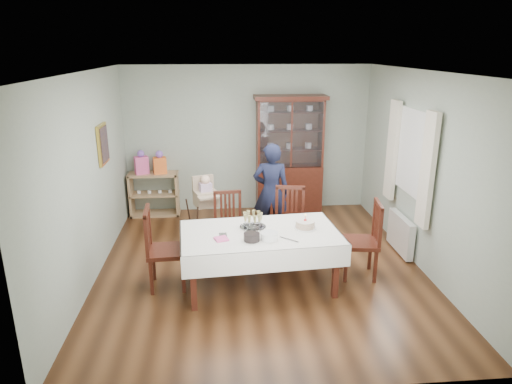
{
  "coord_description": "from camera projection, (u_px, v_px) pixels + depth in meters",
  "views": [
    {
      "loc": [
        -0.57,
        -5.86,
        2.99
      ],
      "look_at": [
        -0.04,
        0.2,
        1.05
      ],
      "focal_mm": 32.0,
      "sensor_mm": 36.0,
      "label": 1
    }
  ],
  "objects": [
    {
      "name": "cutlery",
      "position": [
        220.0,
        236.0,
        5.64
      ],
      "size": [
        0.13,
        0.18,
        0.01
      ],
      "primitive_type": null,
      "rotation": [
        0.0,
        0.0,
        0.05
      ],
      "color": "silver",
      "rests_on": "dining_table"
    },
    {
      "name": "chair_far_left",
      "position": [
        229.0,
        238.0,
        6.77
      ],
      "size": [
        0.47,
        0.47,
        0.96
      ],
      "rotation": [
        0.0,
        0.0,
        0.09
      ],
      "color": "#4A1B12",
      "rests_on": "floor"
    },
    {
      "name": "gift_bag_orange",
      "position": [
        160.0,
        163.0,
        8.23
      ],
      "size": [
        0.26,
        0.21,
        0.42
      ],
      "color": "orange",
      "rests_on": "sideboard"
    },
    {
      "name": "plate_stack_dark",
      "position": [
        252.0,
        237.0,
        5.49
      ],
      "size": [
        0.21,
        0.21,
        0.09
      ],
      "primitive_type": "cylinder",
      "rotation": [
        0.0,
        0.0,
        0.05
      ],
      "color": "black",
      "rests_on": "dining_table"
    },
    {
      "name": "birthday_cake",
      "position": [
        305.0,
        225.0,
        5.86
      ],
      "size": [
        0.28,
        0.28,
        0.19
      ],
      "color": "white",
      "rests_on": "dining_table"
    },
    {
      "name": "sideboard",
      "position": [
        154.0,
        194.0,
        8.42
      ],
      "size": [
        0.9,
        0.38,
        0.8
      ],
      "color": "tan",
      "rests_on": "floor"
    },
    {
      "name": "china_cabinet",
      "position": [
        289.0,
        153.0,
        8.38
      ],
      "size": [
        1.3,
        0.48,
        2.18
      ],
      "color": "#4A1B12",
      "rests_on": "floor"
    },
    {
      "name": "champagne_tray",
      "position": [
        253.0,
        223.0,
        5.87
      ],
      "size": [
        0.34,
        0.34,
        0.21
      ],
      "color": "silver",
      "rests_on": "dining_table"
    },
    {
      "name": "plate_stack_white",
      "position": [
        269.0,
        236.0,
        5.52
      ],
      "size": [
        0.28,
        0.28,
        0.09
      ],
      "primitive_type": "cylinder",
      "rotation": [
        0.0,
        0.0,
        0.41
      ],
      "color": "white",
      "rests_on": "dining_table"
    },
    {
      "name": "window",
      "position": [
        413.0,
        153.0,
        6.52
      ],
      "size": [
        0.04,
        1.02,
        1.22
      ],
      "primitive_type": "cube",
      "color": "white",
      "rests_on": "room_shell"
    },
    {
      "name": "chair_end_left",
      "position": [
        166.0,
        264.0,
        5.89
      ],
      "size": [
        0.51,
        0.51,
        1.08
      ],
      "rotation": [
        0.0,
        0.0,
        1.63
      ],
      "color": "#4A1B12",
      "rests_on": "floor"
    },
    {
      "name": "dining_table",
      "position": [
        260.0,
        259.0,
        5.88
      ],
      "size": [
        2.08,
        1.3,
        0.76
      ],
      "rotation": [
        0.0,
        0.0,
        0.08
      ],
      "color": "#4A1B12",
      "rests_on": "floor"
    },
    {
      "name": "chair_far_right",
      "position": [
        289.0,
        236.0,
        6.8
      ],
      "size": [
        0.53,
        0.53,
        1.03
      ],
      "rotation": [
        0.0,
        0.0,
        -0.17
      ],
      "color": "#4A1B12",
      "rests_on": "floor"
    },
    {
      "name": "curtain_right",
      "position": [
        392.0,
        150.0,
        7.13
      ],
      "size": [
        0.07,
        0.3,
        1.55
      ],
      "primitive_type": "cube",
      "color": "silver",
      "rests_on": "room_shell"
    },
    {
      "name": "curtain_left",
      "position": [
        427.0,
        171.0,
        5.95
      ],
      "size": [
        0.07,
        0.3,
        1.55
      ],
      "primitive_type": "cube",
      "color": "silver",
      "rests_on": "room_shell"
    },
    {
      "name": "chair_end_right",
      "position": [
        360.0,
        254.0,
        6.17
      ],
      "size": [
        0.53,
        0.53,
        1.05
      ],
      "rotation": [
        0.0,
        0.0,
        -1.71
      ],
      "color": "#4A1B12",
      "rests_on": "floor"
    },
    {
      "name": "high_chair",
      "position": [
        206.0,
        214.0,
        7.39
      ],
      "size": [
        0.6,
        0.6,
        1.06
      ],
      "rotation": [
        0.0,
        0.0,
        0.33
      ],
      "color": "black",
      "rests_on": "floor"
    },
    {
      "name": "cake_knife",
      "position": [
        289.0,
        240.0,
        5.52
      ],
      "size": [
        0.22,
        0.2,
        0.01
      ],
      "primitive_type": "cube",
      "rotation": [
        0.0,
        0.0,
        -0.73
      ],
      "color": "silver",
      "rests_on": "dining_table"
    },
    {
      "name": "woman",
      "position": [
        271.0,
        192.0,
        7.25
      ],
      "size": [
        0.62,
        0.45,
        1.58
      ],
      "primitive_type": "imported",
      "rotation": [
        0.0,
        0.0,
        3.01
      ],
      "color": "black",
      "rests_on": "floor"
    },
    {
      "name": "picture_frame",
      "position": [
        103.0,
        144.0,
        6.59
      ],
      "size": [
        0.04,
        0.48,
        0.58
      ],
      "primitive_type": "cube",
      "color": "gold",
      "rests_on": "room_shell"
    },
    {
      "name": "room_shell",
      "position": [
        257.0,
        142.0,
        6.51
      ],
      "size": [
        5.0,
        5.0,
        5.0
      ],
      "color": "#9EAA99",
      "rests_on": "floor"
    },
    {
      "name": "napkin_stack",
      "position": [
        221.0,
        239.0,
        5.53
      ],
      "size": [
        0.19,
        0.19,
        0.02
      ],
      "primitive_type": "cube",
      "rotation": [
        0.0,
        0.0,
        0.32
      ],
      "color": "#EE579C",
      "rests_on": "dining_table"
    },
    {
      "name": "gift_bag_pink",
      "position": [
        141.0,
        163.0,
        8.2
      ],
      "size": [
        0.27,
        0.22,
        0.44
      ],
      "color": "#EE579C",
      "rests_on": "sideboard"
    },
    {
      "name": "radiator",
      "position": [
        401.0,
        234.0,
        6.89
      ],
      "size": [
        0.1,
        0.8,
        0.55
      ],
      "primitive_type": "cube",
      "color": "white",
      "rests_on": "floor"
    },
    {
      "name": "floor",
      "position": [
        260.0,
        266.0,
        6.52
      ],
      "size": [
        5.0,
        5.0,
        0.0
      ],
      "primitive_type": "plane",
      "color": "#593319",
      "rests_on": "ground"
    }
  ]
}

